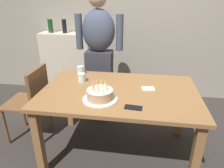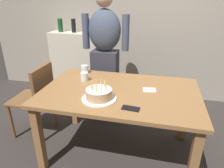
{
  "view_description": "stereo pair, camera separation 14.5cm",
  "coord_description": "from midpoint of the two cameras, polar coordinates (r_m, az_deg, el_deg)",
  "views": [
    {
      "loc": [
        0.2,
        -1.77,
        1.59
      ],
      "look_at": [
        -0.06,
        -0.09,
        0.84
      ],
      "focal_mm": 32.8,
      "sensor_mm": 36.0,
      "label": 1
    },
    {
      "loc": [
        0.34,
        -1.75,
        1.59
      ],
      "look_at": [
        -0.06,
        -0.09,
        0.84
      ],
      "focal_mm": 32.8,
      "sensor_mm": 36.0,
      "label": 2
    }
  ],
  "objects": [
    {
      "name": "person_man_bearded",
      "position": [
        2.69,
        -0.42,
        8.25
      ],
      "size": [
        0.61,
        0.27,
        1.66
      ],
      "rotation": [
        0.0,
        0.0,
        3.14
      ],
      "color": "#33333D",
      "rests_on": "ground_plane"
    },
    {
      "name": "water_glass_far",
      "position": [
        2.19,
        -5.81,
        2.04
      ],
      "size": [
        0.08,
        0.08,
        0.09
      ],
      "primitive_type": "cylinder",
      "color": "silver",
      "rests_on": "dining_table"
    },
    {
      "name": "birthday_cake",
      "position": [
        1.79,
        -1.34,
        -3.02
      ],
      "size": [
        0.31,
        0.31,
        0.16
      ],
      "color": "white",
      "rests_on": "dining_table"
    },
    {
      "name": "cell_phone",
      "position": [
        1.68,
        7.73,
        -6.8
      ],
      "size": [
        0.15,
        0.09,
        0.01
      ],
      "primitive_type": "cube",
      "rotation": [
        0.0,
        0.0,
        -0.1
      ],
      "color": "black",
      "rests_on": "dining_table"
    },
    {
      "name": "water_glass_near",
      "position": [
        2.4,
        -5.89,
        4.06
      ],
      "size": [
        0.08,
        0.08,
        0.09
      ],
      "primitive_type": "cylinder",
      "color": "silver",
      "rests_on": "dining_table"
    },
    {
      "name": "ground_plane",
      "position": [
        2.39,
        3.76,
        -18.12
      ],
      "size": [
        10.0,
        10.0,
        0.0
      ],
      "primitive_type": "plane",
      "color": "#332D2B"
    },
    {
      "name": "napkin_stack",
      "position": [
        2.02,
        12.42,
        -1.65
      ],
      "size": [
        0.14,
        0.11,
        0.01
      ],
      "primitive_type": "cube",
      "rotation": [
        0.0,
        0.0,
        0.16
      ],
      "color": "white",
      "rests_on": "dining_table"
    },
    {
      "name": "back_wall",
      "position": [
        3.33,
        9.26,
        18.43
      ],
      "size": [
        5.2,
        0.1,
        2.6
      ],
      "primitive_type": "cube",
      "color": "#9E9384",
      "rests_on": "ground_plane"
    },
    {
      "name": "dining_table",
      "position": [
        2.02,
        4.24,
        -4.35
      ],
      "size": [
        1.5,
        0.96,
        0.74
      ],
      "color": "olive",
      "rests_on": "ground_plane"
    },
    {
      "name": "shelf_cabinet",
      "position": [
        3.51,
        -8.75,
        5.8
      ],
      "size": [
        0.8,
        0.3,
        1.26
      ],
      "color": "beige",
      "rests_on": "ground_plane"
    },
    {
      "name": "dining_chair",
      "position": [
        2.5,
        -18.59,
        -3.07
      ],
      "size": [
        0.42,
        0.42,
        0.87
      ],
      "rotation": [
        0.0,
        0.0,
        -1.57
      ],
      "color": "brown",
      "rests_on": "ground_plane"
    }
  ]
}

